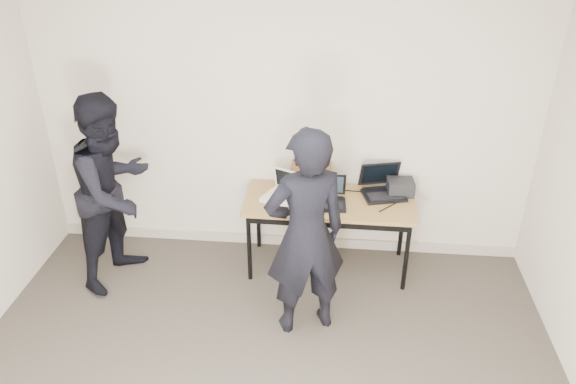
# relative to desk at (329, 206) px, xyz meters

# --- Properties ---
(room) EXTENTS (4.60, 4.60, 2.80)m
(room) POSITION_rel_desk_xyz_m (-0.44, -1.90, 0.69)
(room) COLOR #3D372F
(room) RESTS_ON ground
(desk) EXTENTS (1.51, 0.67, 0.72)m
(desk) POSITION_rel_desk_xyz_m (0.00, 0.00, 0.00)
(desk) COLOR olive
(desk) RESTS_ON ground
(laptop_beige) EXTENTS (0.39, 0.39, 0.24)m
(laptop_beige) POSITION_rel_desk_xyz_m (-0.42, 0.01, 0.11)
(laptop_beige) COLOR beige
(laptop_beige) RESTS_ON desk
(laptop_center) EXTENTS (0.33, 0.32, 0.24)m
(laptop_center) POSITION_rel_desk_xyz_m (-0.02, -0.04, 0.11)
(laptop_center) COLOR black
(laptop_center) RESTS_ON desk
(laptop_right) EXTENTS (0.44, 0.43, 0.27)m
(laptop_right) POSITION_rel_desk_xyz_m (0.47, 0.18, 0.12)
(laptop_right) COLOR black
(laptop_right) RESTS_ON desk
(leather_satchel) EXTENTS (0.36, 0.18, 0.25)m
(leather_satchel) POSITION_rel_desk_xyz_m (-0.18, 0.23, 0.19)
(leather_satchel) COLOR brown
(leather_satchel) RESTS_ON desk
(tissue) EXTENTS (0.14, 0.11, 0.08)m
(tissue) POSITION_rel_desk_xyz_m (-0.15, 0.23, 0.34)
(tissue) COLOR white
(tissue) RESTS_ON leather_satchel
(equipment_box) EXTENTS (0.25, 0.21, 0.13)m
(equipment_box) POSITION_rel_desk_xyz_m (0.63, 0.19, 0.13)
(equipment_box) COLOR black
(equipment_box) RESTS_ON desk
(power_brick) EXTENTS (0.08, 0.06, 0.03)m
(power_brick) POSITION_rel_desk_xyz_m (-0.22, -0.17, 0.07)
(power_brick) COLOR black
(power_brick) RESTS_ON desk
(cables) EXTENTS (1.15, 0.41, 0.01)m
(cables) POSITION_rel_desk_xyz_m (0.04, 0.02, 0.06)
(cables) COLOR black
(cables) RESTS_ON desk
(person_typist) EXTENTS (0.74, 0.62, 1.74)m
(person_typist) POSITION_rel_desk_xyz_m (-0.16, -0.80, 0.21)
(person_typist) COLOR black
(person_typist) RESTS_ON ground
(person_observer) EXTENTS (0.91, 1.02, 1.74)m
(person_observer) POSITION_rel_desk_xyz_m (-1.85, -0.27, 0.21)
(person_observer) COLOR black
(person_observer) RESTS_ON ground
(baseboard) EXTENTS (4.50, 0.03, 0.10)m
(baseboard) POSITION_rel_desk_xyz_m (-0.44, 0.34, -0.61)
(baseboard) COLOR #A59C89
(baseboard) RESTS_ON ground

